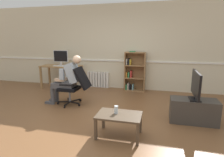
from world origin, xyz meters
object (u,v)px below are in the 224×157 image
imac_monitor (61,57)px  computer_mouse (68,66)px  tv_stand (193,111)px  coffee_table (119,117)px  computer_desk (61,69)px  tv_screen (196,85)px  person_seated (68,79)px  radiator (98,80)px  office_chair (75,85)px  bookshelf (134,72)px  keyboard (60,66)px  drinking_glass (116,110)px

imac_monitor → computer_mouse: 0.48m
tv_stand → coffee_table: bearing=-145.7°
computer_desk → tv_screen: bearing=-24.5°
person_seated → tv_screen: bearing=81.8°
coffee_table → imac_monitor: bearing=133.4°
radiator → office_chair: bearing=-89.5°
computer_desk → tv_screen: 4.20m
tv_stand → imac_monitor: bearing=154.8°
office_chair → bookshelf: bearing=143.0°
person_seated → computer_desk: bearing=-147.0°
coffee_table → keyboard: bearing=135.0°
imac_monitor → tv_screen: bearing=-25.2°
tv_stand → drinking_glass: (-1.36, -0.86, 0.22)m
imac_monitor → office_chair: (1.19, -1.46, -0.52)m
bookshelf → person_seated: 2.20m
office_chair → coffee_table: (1.37, -1.24, -0.18)m
keyboard → coffee_table: size_ratio=0.58×
radiator → computer_desk: bearing=-161.0°
person_seated → tv_screen: size_ratio=1.55×
bookshelf → coffee_table: (0.16, -2.93, -0.25)m
keyboard → person_seated: size_ratio=0.35×
imac_monitor → coffee_table: 3.79m
computer_desk → person_seated: person_seated is taller
computer_desk → person_seated: size_ratio=1.07×
person_seated → tv_stand: 2.93m
computer_mouse → coffee_table: (2.22, -2.51, -0.44)m
imac_monitor → person_seated: bearing=-56.0°
keyboard → tv_screen: (3.79, -1.60, -0.01)m
radiator → office_chair: size_ratio=0.78×
keyboard → computer_mouse: (0.27, 0.02, 0.01)m
computer_mouse → person_seated: 1.43m
computer_desk → tv_screen: tv_screen is taller
tv_stand → radiator: bearing=141.6°
bookshelf → coffee_table: size_ratio=1.68×
computer_mouse → bookshelf: bearing=11.4°
drinking_glass → imac_monitor: bearing=133.1°
coffee_table → drinking_glass: drinking_glass is taller
person_seated → drinking_glass: person_seated is taller
keyboard → radiator: 1.33m
imac_monitor → tv_stand: size_ratio=0.59×
coffee_table → tv_screen: bearing=34.3°
computer_desk → radiator: size_ratio=1.77×
person_seated → tv_screen: person_seated is taller
computer_mouse → bookshelf: (2.06, 0.42, -0.18)m
keyboard → drinking_glass: keyboard is taller
computer_mouse → tv_stand: size_ratio=0.11×
radiator → person_seated: 1.83m
computer_desk → office_chair: size_ratio=1.39×
computer_mouse → person_seated: person_seated is taller
keyboard → radiator: size_ratio=0.58×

